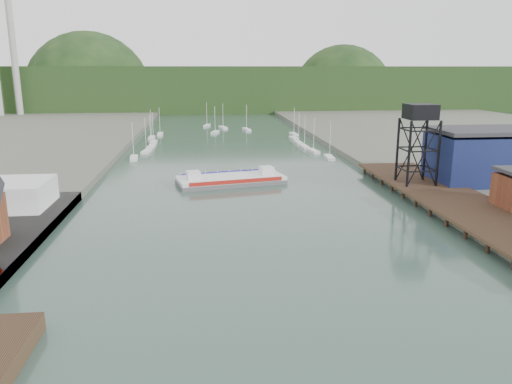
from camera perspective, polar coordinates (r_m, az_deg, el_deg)
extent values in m
plane|color=#2D473C|center=(45.88, 5.31, -19.16)|extent=(600.00, 600.00, 0.00)
cube|color=black|center=(96.89, 21.82, -0.86)|extent=(14.00, 70.00, 0.50)
cylinder|color=black|center=(94.52, 18.54, -1.62)|extent=(0.60, 0.60, 2.20)
cylinder|color=black|center=(100.08, 24.80, -1.35)|extent=(0.60, 0.60, 2.20)
cylinder|color=black|center=(102.21, 17.10, 4.14)|extent=(0.50, 0.50, 13.00)
cylinder|color=black|center=(104.71, 20.13, 4.12)|extent=(0.50, 0.50, 13.00)
cylinder|color=black|center=(107.67, 15.86, 4.70)|extent=(0.50, 0.50, 13.00)
cylinder|color=black|center=(110.05, 18.77, 4.68)|extent=(0.50, 0.50, 13.00)
cube|color=black|center=(105.18, 18.29, 8.71)|extent=(5.50, 5.50, 3.00)
cube|color=#0E133E|center=(115.04, 24.34, 3.51)|extent=(20.00, 14.00, 10.00)
cube|color=#2D2D33|center=(114.25, 24.64, 6.42)|extent=(20.50, 14.50, 0.80)
cube|color=silver|center=(144.94, -13.78, 3.77)|extent=(2.67, 7.65, 0.90)
cube|color=silver|center=(155.83, -12.42, 4.54)|extent=(2.81, 7.67, 0.90)
cube|color=silver|center=(164.48, -11.90, 5.05)|extent=(2.35, 7.59, 0.90)
cube|color=silver|center=(174.25, -11.62, 5.55)|extent=(2.01, 7.50, 0.90)
cube|color=silver|center=(186.50, -11.84, 6.08)|extent=(2.00, 7.50, 0.90)
cube|color=silver|center=(196.00, -10.89, 6.50)|extent=(2.16, 7.54, 0.90)
cube|color=silver|center=(143.33, 8.39, 3.91)|extent=(2.53, 7.62, 0.90)
cube|color=silver|center=(153.84, 6.57, 4.66)|extent=(2.76, 7.67, 0.90)
cube|color=silver|center=(162.11, 5.55, 5.16)|extent=(2.22, 7.56, 0.90)
cube|color=silver|center=(170.79, 4.89, 5.62)|extent=(2.18, 7.54, 0.90)
cube|color=silver|center=(181.66, 4.35, 6.13)|extent=(2.46, 7.61, 0.90)
cube|color=silver|center=(193.36, 4.34, 6.61)|extent=(2.48, 7.61, 0.90)
cube|color=silver|center=(199.19, -4.69, 6.82)|extent=(3.78, 7.76, 0.90)
cube|color=silver|center=(207.86, -1.08, 7.16)|extent=(3.31, 7.74, 0.90)
cube|color=silver|center=(215.19, -3.78, 7.37)|extent=(3.76, 7.76, 0.90)
cube|color=silver|center=(222.97, -5.63, 7.56)|extent=(3.40, 7.74, 0.90)
cylinder|color=#9F9F9A|center=(288.37, -25.90, 13.62)|extent=(3.20, 3.20, 60.00)
cube|color=black|center=(337.94, -4.84, 11.72)|extent=(500.00, 120.00, 28.00)
sphere|color=black|center=(345.59, -18.44, 10.46)|extent=(80.00, 80.00, 80.00)
sphere|color=black|center=(361.66, 9.80, 10.77)|extent=(70.00, 70.00, 70.00)
cube|color=#545457|center=(111.15, -2.89, 1.19)|extent=(24.85, 14.13, 0.94)
cube|color=silver|center=(110.97, -2.90, 1.62)|extent=(24.85, 14.13, 0.75)
cube|color=#A41A12|center=(106.49, -2.21, 1.20)|extent=(20.14, 4.52, 0.84)
cube|color=navy|center=(115.39, -3.53, 2.18)|extent=(20.14, 4.52, 0.84)
cube|color=silver|center=(108.84, -7.18, 1.88)|extent=(3.34, 3.34, 1.87)
cube|color=silver|center=(113.22, 1.21, 2.46)|extent=(3.34, 3.34, 1.87)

